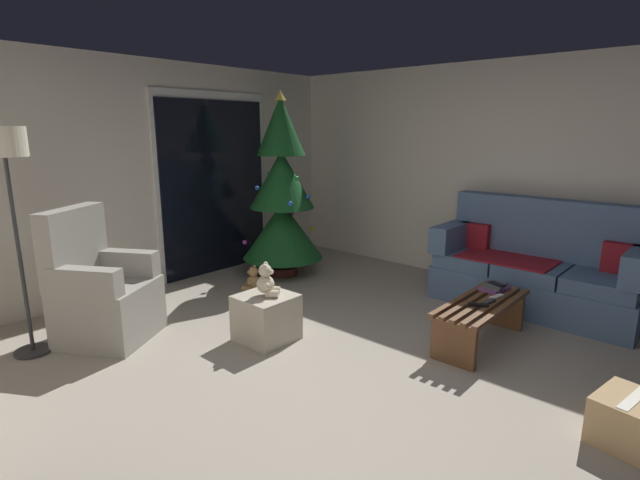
# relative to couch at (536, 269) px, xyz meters

# --- Properties ---
(ground_plane) EXTENTS (7.00, 7.00, 0.00)m
(ground_plane) POSITION_rel_couch_xyz_m (-2.32, 0.48, -0.40)
(ground_plane) COLOR #9E9384
(wall_back) EXTENTS (5.72, 0.12, 2.50)m
(wall_back) POSITION_rel_couch_xyz_m (-2.32, 3.54, 0.85)
(wall_back) COLOR beige
(wall_back) RESTS_ON ground
(wall_right) EXTENTS (0.12, 6.00, 2.50)m
(wall_right) POSITION_rel_couch_xyz_m (0.54, 0.48, 0.85)
(wall_right) COLOR beige
(wall_right) RESTS_ON ground
(patio_door_frame) EXTENTS (1.60, 0.02, 2.20)m
(patio_door_frame) POSITION_rel_couch_xyz_m (-1.30, 3.47, 0.70)
(patio_door_frame) COLOR silver
(patio_door_frame) RESTS_ON ground
(patio_door_glass) EXTENTS (1.50, 0.02, 2.10)m
(patio_door_glass) POSITION_rel_couch_xyz_m (-1.30, 3.45, 0.65)
(patio_door_glass) COLOR black
(patio_door_glass) RESTS_ON ground
(couch) EXTENTS (0.79, 1.94, 1.08)m
(couch) POSITION_rel_couch_xyz_m (0.00, 0.00, 0.00)
(couch) COLOR slate
(couch) RESTS_ON ground
(coffee_table) EXTENTS (1.10, 0.40, 0.38)m
(coffee_table) POSITION_rel_couch_xyz_m (-1.17, 0.05, -0.15)
(coffee_table) COLOR brown
(coffee_table) RESTS_ON ground
(remote_graphite) EXTENTS (0.16, 0.06, 0.02)m
(remote_graphite) POSITION_rel_couch_xyz_m (-1.19, -0.01, -0.01)
(remote_graphite) COLOR #333338
(remote_graphite) RESTS_ON coffee_table
(remote_black) EXTENTS (0.12, 0.16, 0.02)m
(remote_black) POSITION_rel_couch_xyz_m (-1.31, 0.02, -0.01)
(remote_black) COLOR black
(remote_black) RESTS_ON coffee_table
(remote_white) EXTENTS (0.16, 0.08, 0.02)m
(remote_white) POSITION_rel_couch_xyz_m (-1.03, -0.02, -0.01)
(remote_white) COLOR silver
(remote_white) RESTS_ON coffee_table
(book_stack) EXTENTS (0.26, 0.21, 0.05)m
(book_stack) POSITION_rel_couch_xyz_m (-0.84, 0.08, 0.00)
(book_stack) COLOR #6B3D7A
(book_stack) RESTS_ON coffee_table
(cell_phone) EXTENTS (0.11, 0.16, 0.01)m
(cell_phone) POSITION_rel_couch_xyz_m (-0.84, 0.07, 0.04)
(cell_phone) COLOR black
(cell_phone) RESTS_ON book_stack
(christmas_tree) EXTENTS (0.97, 0.97, 2.20)m
(christmas_tree) POSITION_rel_couch_xyz_m (-0.89, 2.70, 0.57)
(christmas_tree) COLOR #4C1E19
(christmas_tree) RESTS_ON ground
(armchair) EXTENTS (0.94, 0.94, 1.13)m
(armchair) POSITION_rel_couch_xyz_m (-3.20, 2.52, 0.00)
(armchair) COLOR gray
(armchair) RESTS_ON ground
(floor_lamp) EXTENTS (0.32, 0.32, 1.78)m
(floor_lamp) POSITION_rel_couch_xyz_m (-3.73, 2.68, 1.11)
(floor_lamp) COLOR #2D2D30
(floor_lamp) RESTS_ON ground
(ottoman) EXTENTS (0.44, 0.44, 0.40)m
(ottoman) POSITION_rel_couch_xyz_m (-2.30, 1.45, -0.20)
(ottoman) COLOR #B2A893
(ottoman) RESTS_ON ground
(teddy_bear_cream) EXTENTS (0.21, 0.22, 0.29)m
(teddy_bear_cream) POSITION_rel_couch_xyz_m (-2.30, 1.44, 0.12)
(teddy_bear_cream) COLOR beige
(teddy_bear_cream) RESTS_ON ottoman
(teddy_bear_honey_by_tree) EXTENTS (0.21, 0.21, 0.29)m
(teddy_bear_honey_by_tree) POSITION_rel_couch_xyz_m (-1.54, 2.51, -0.28)
(teddy_bear_honey_by_tree) COLOR tan
(teddy_bear_honey_by_tree) RESTS_ON ground
(cardboard_box_taped_mid_floor) EXTENTS (0.45, 0.41, 0.28)m
(cardboard_box_taped_mid_floor) POSITION_rel_couch_xyz_m (-1.87, -1.15, -0.26)
(cardboard_box_taped_mid_floor) COLOR tan
(cardboard_box_taped_mid_floor) RESTS_ON ground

